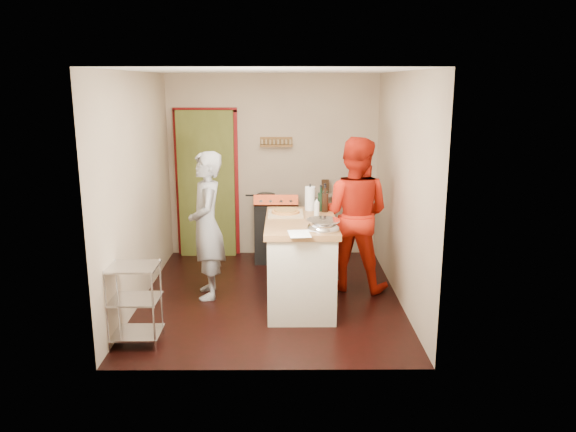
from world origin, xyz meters
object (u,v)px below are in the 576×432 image
Objects in this scene: person_stripe at (207,226)px; person_red at (354,214)px; wire_shelving at (134,300)px; stove at (276,229)px; island at (301,261)px.

person_stripe is 1.76m from person_red.
wire_shelving is 0.43× the size of person_red.
person_red is (0.95, -1.11, 0.48)m from stove.
wire_shelving is 0.46× the size of person_stripe.
person_red reaches higher than wire_shelving.
wire_shelving is at bearing -33.90° from person_stripe.
island is 0.76× the size of person_red.
stove is 2.94m from wire_shelving.
person_stripe is 0.93× the size of person_red.
person_stripe is (-0.78, -1.39, 0.41)m from stove.
wire_shelving is at bearing 52.11° from person_red.
wire_shelving is 1.41m from person_stripe.
person_red is (2.28, 1.51, 0.49)m from wire_shelving.
stove is 1.26× the size of wire_shelving.
person_stripe is at bearing 66.21° from wire_shelving.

